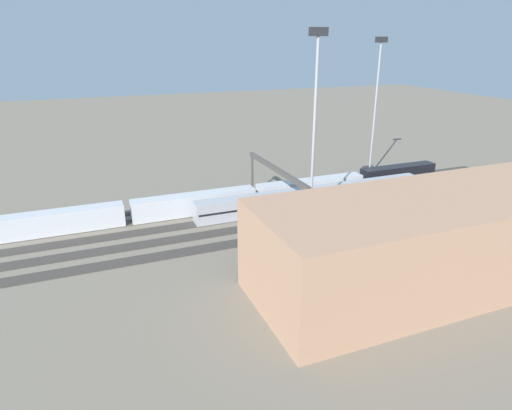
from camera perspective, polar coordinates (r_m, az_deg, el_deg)
ground_plane at (r=79.73m, az=-5.15°, el=-2.12°), size 400.00×400.00×0.00m
track_bed_0 at (r=88.69m, az=-7.06°, el=0.22°), size 140.00×2.80×0.12m
track_bed_1 at (r=84.17m, az=-6.16°, el=-0.87°), size 140.00×2.80×0.12m
track_bed_2 at (r=79.70m, az=-5.15°, el=-2.08°), size 140.00×2.80×0.12m
track_bed_3 at (r=75.31m, az=-4.03°, el=-3.43°), size 140.00×2.80×0.12m
track_bed_4 at (r=70.99m, az=-2.77°, el=-4.95°), size 140.00×2.80×0.12m
train_on_track_1 at (r=82.59m, az=-8.77°, el=0.08°), size 114.80×3.00×4.40m
train_on_track_3 at (r=90.02m, az=17.03°, el=1.49°), size 47.20×3.06×5.00m
train_on_track_2 at (r=86.33m, az=7.46°, el=1.01°), size 47.20×3.06×3.80m
light_mast_0 at (r=105.42m, az=15.19°, el=13.73°), size 2.80×0.70×31.05m
light_mast_1 at (r=67.88m, az=7.54°, el=11.38°), size 2.80×0.70×32.10m
signal_gantry at (r=81.13m, az=2.62°, el=3.91°), size 0.70×25.00×8.80m
maintenance_shed at (r=62.16m, az=21.40°, el=-4.24°), size 46.81×17.54×12.02m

